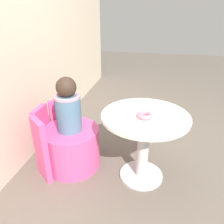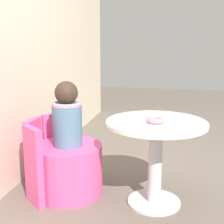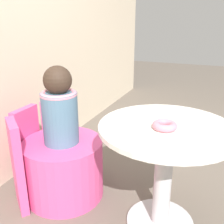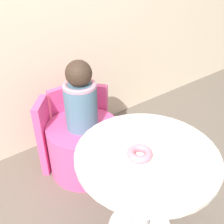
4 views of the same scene
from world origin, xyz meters
TOP-DOWN VIEW (x-y plane):
  - round_table at (0.05, -0.04)m, footprint 0.71×0.71m
  - tub_chair at (0.07, 0.63)m, footprint 0.52×0.52m
  - booth_backrest at (0.07, 0.84)m, footprint 0.62×0.23m
  - child_figure at (0.07, 0.63)m, footprint 0.23×0.23m
  - donut at (-0.00, -0.04)m, footprint 0.12×0.12m

SIDE VIEW (x-z plane):
  - tub_chair at x=0.07m, z-range 0.00..0.39m
  - booth_backrest at x=0.07m, z-range 0.00..0.58m
  - round_table at x=0.05m, z-range 0.14..0.76m
  - child_figure at x=0.07m, z-range 0.38..0.87m
  - donut at x=0.00m, z-range 0.62..0.66m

